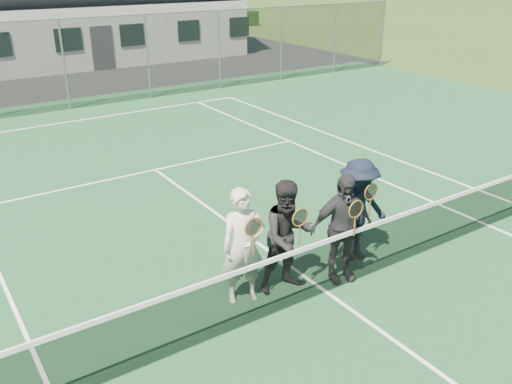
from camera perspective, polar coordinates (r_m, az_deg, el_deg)
ground at (r=26.19m, az=-22.98°, el=10.96°), size 220.00×220.00×0.00m
court_surface at (r=8.61m, az=7.38°, el=-10.47°), size 30.00×30.00×0.02m
court_markings at (r=8.60m, az=7.39°, el=-10.38°), size 11.03×23.83×0.01m
tennis_net at (r=8.33m, az=7.57°, el=-7.44°), size 11.68×0.08×1.10m
perimeter_fence at (r=19.68m, az=-19.53°, el=12.48°), size 30.07×0.07×3.02m
player_a at (r=7.93m, az=-1.34°, el=-5.73°), size 0.75×0.60×1.80m
player_b at (r=8.20m, az=3.41°, el=-4.71°), size 0.96×0.80×1.80m
player_c at (r=8.55m, az=9.02°, el=-3.77°), size 1.13×0.71×1.80m
player_d at (r=9.19m, az=10.62°, el=-1.89°), size 1.26×0.85×1.80m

